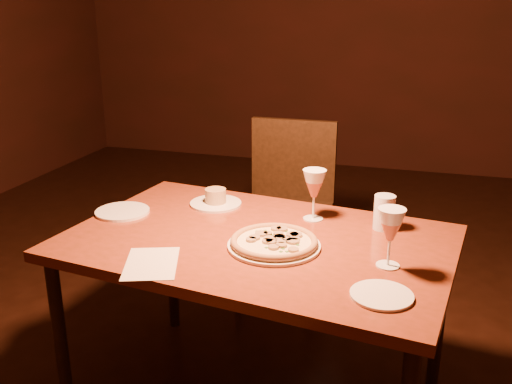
# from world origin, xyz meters

# --- Properties ---
(back_wall) EXTENTS (6.00, 0.04, 3.00)m
(back_wall) POSITION_xyz_m (0.00, 3.50, 1.50)
(back_wall) COLOR #3E1713
(back_wall) RESTS_ON floor
(dining_table) EXTENTS (1.48, 1.06, 0.74)m
(dining_table) POSITION_xyz_m (-0.14, -0.16, 0.67)
(dining_table) COLOR maroon
(dining_table) RESTS_ON floor
(chair_far) EXTENTS (0.47, 0.47, 0.96)m
(chair_far) POSITION_xyz_m (-0.26, 0.79, 0.54)
(chair_far) COLOR black
(chair_far) RESTS_ON floor
(pizza_plate) EXTENTS (0.33, 0.33, 0.04)m
(pizza_plate) POSITION_xyz_m (-0.06, -0.22, 0.76)
(pizza_plate) COLOR white
(pizza_plate) RESTS_ON dining_table
(ramekin_saucer) EXTENTS (0.22, 0.22, 0.07)m
(ramekin_saucer) POSITION_xyz_m (-0.41, 0.13, 0.76)
(ramekin_saucer) COLOR white
(ramekin_saucer) RESTS_ON dining_table
(wine_glass_far) EXTENTS (0.09, 0.09, 0.20)m
(wine_glass_far) POSITION_xyz_m (0.02, 0.08, 0.84)
(wine_glass_far) COLOR #C76D53
(wine_glass_far) RESTS_ON dining_table
(wine_glass_right) EXTENTS (0.09, 0.09, 0.20)m
(wine_glass_right) POSITION_xyz_m (0.33, -0.26, 0.84)
(wine_glass_right) COLOR #C76D53
(wine_glass_right) RESTS_ON dining_table
(water_tumbler) EXTENTS (0.08, 0.08, 0.13)m
(water_tumbler) POSITION_xyz_m (0.29, 0.06, 0.80)
(water_tumbler) COLOR silver
(water_tumbler) RESTS_ON dining_table
(side_plate_left) EXTENTS (0.22, 0.22, 0.01)m
(side_plate_left) POSITION_xyz_m (-0.74, -0.07, 0.74)
(side_plate_left) COLOR white
(side_plate_left) RESTS_ON dining_table
(side_plate_near) EXTENTS (0.19, 0.19, 0.01)m
(side_plate_near) POSITION_xyz_m (0.33, -0.47, 0.74)
(side_plate_near) COLOR white
(side_plate_near) RESTS_ON dining_table
(menu_card) EXTENTS (0.24, 0.29, 0.00)m
(menu_card) POSITION_xyz_m (-0.41, -0.47, 0.74)
(menu_card) COLOR silver
(menu_card) RESTS_ON dining_table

